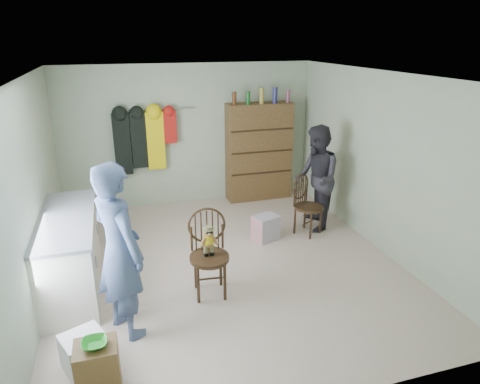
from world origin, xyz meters
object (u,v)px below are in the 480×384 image
object	(u,v)px
chair_front	(209,248)
chair_far	(306,202)
counter	(70,253)
dresser	(259,151)

from	to	relation	value
chair_front	chair_far	world-z (taller)	chair_front
chair_far	counter	bearing A→B (deg)	158.34
chair_far	chair_front	bearing A→B (deg)	-178.54
counter	chair_front	bearing A→B (deg)	-20.20
counter	chair_far	xyz separation A→B (m)	(3.39, 0.61, 0.04)
counter	chair_front	xyz separation A→B (m)	(1.58, -0.58, 0.12)
counter	dresser	xyz separation A→B (m)	(3.20, 2.30, 0.44)
counter	chair_front	size ratio (longest dim) A/B	1.77
chair_front	dresser	distance (m)	3.32
chair_far	dresser	bearing A→B (deg)	64.48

